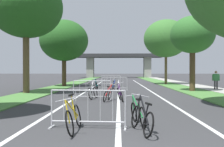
% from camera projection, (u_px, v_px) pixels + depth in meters
% --- Properties ---
extents(grass_verge_left, '(2.39, 69.04, 0.05)m').
position_uv_depth(grass_verge_left, '(73.00, 83.00, 31.38)').
color(grass_verge_left, '#477A38').
rests_on(grass_verge_left, ground).
extents(grass_verge_right, '(2.39, 69.04, 0.05)m').
position_uv_depth(grass_verge_right, '(165.00, 83.00, 31.07)').
color(grass_verge_right, '#477A38').
rests_on(grass_verge_right, ground).
extents(sidewalk_path_right, '(2.06, 69.04, 0.08)m').
position_uv_depth(sidewalk_path_right, '(183.00, 83.00, 31.01)').
color(sidewalk_path_right, '#9E9B93').
rests_on(sidewalk_path_right, ground).
extents(lane_stripe_center, '(0.14, 39.94, 0.01)m').
position_uv_depth(lane_stripe_center, '(119.00, 88.00, 22.96)').
color(lane_stripe_center, silver).
rests_on(lane_stripe_center, ground).
extents(lane_stripe_right_lane, '(0.14, 39.94, 0.01)m').
position_uv_depth(lane_stripe_right_lane, '(146.00, 88.00, 22.89)').
color(lane_stripe_right_lane, silver).
rests_on(lane_stripe_right_lane, ground).
extents(lane_stripe_left_lane, '(0.14, 39.94, 0.01)m').
position_uv_depth(lane_stripe_left_lane, '(92.00, 88.00, 23.02)').
color(lane_stripe_left_lane, silver).
rests_on(lane_stripe_left_lane, ground).
extents(overpass_bridge, '(20.88, 4.33, 5.64)m').
position_uv_depth(overpass_bridge, '(119.00, 60.00, 59.99)').
color(overpass_bridge, '#2D2D30').
rests_on(overpass_bridge, ground).
extents(tree_left_maple_mid, '(5.09, 5.09, 8.20)m').
position_uv_depth(tree_left_maple_mid, '(26.00, 7.00, 17.37)').
color(tree_left_maple_mid, brown).
rests_on(tree_left_maple_mid, ground).
extents(tree_left_pine_near, '(4.91, 4.91, 6.75)m').
position_uv_depth(tree_left_pine_near, '(64.00, 41.00, 25.34)').
color(tree_left_pine_near, '#4C3823').
rests_on(tree_left_pine_near, ground).
extents(tree_right_oak_near, '(3.34, 3.34, 5.76)m').
position_uv_depth(tree_right_oak_near, '(192.00, 35.00, 19.02)').
color(tree_right_oak_near, '#4C3823').
rests_on(tree_right_oak_near, ground).
extents(tree_right_pine_far, '(5.11, 5.11, 7.49)m').
position_uv_depth(tree_right_pine_far, '(166.00, 39.00, 28.81)').
color(tree_right_pine_far, brown).
rests_on(tree_right_pine_far, ground).
extents(crowd_barrier_nearest, '(2.11, 0.56, 1.05)m').
position_uv_depth(crowd_barrier_nearest, '(88.00, 109.00, 6.78)').
color(crowd_barrier_nearest, '#ADADB2').
rests_on(crowd_barrier_nearest, ground).
extents(crowd_barrier_second, '(2.09, 0.47, 1.05)m').
position_uv_depth(crowd_barrier_second, '(92.00, 90.00, 13.56)').
color(crowd_barrier_second, '#ADADB2').
rests_on(crowd_barrier_second, ground).
extents(crowd_barrier_third, '(2.11, 0.56, 1.05)m').
position_uv_depth(crowd_barrier_third, '(115.00, 84.00, 20.29)').
color(crowd_barrier_third, '#ADADB2').
rests_on(crowd_barrier_third, ground).
extents(crowd_barrier_fourth, '(2.10, 0.52, 1.05)m').
position_uv_depth(crowd_barrier_fourth, '(111.00, 81.00, 27.06)').
color(crowd_barrier_fourth, '#ADADB2').
rests_on(crowd_barrier_fourth, ground).
extents(bicycle_black_0, '(0.53, 1.68, 0.95)m').
position_uv_depth(bicycle_black_0, '(142.00, 119.00, 6.31)').
color(bicycle_black_0, black).
rests_on(bicycle_black_0, ground).
extents(bicycle_green_1, '(0.55, 1.55, 0.86)m').
position_uv_depth(bicycle_green_1, '(138.00, 113.00, 7.18)').
color(bicycle_green_1, black).
rests_on(bicycle_green_1, ground).
extents(bicycle_red_2, '(0.68, 1.58, 0.92)m').
position_uv_depth(bicycle_red_2, '(108.00, 94.00, 12.99)').
color(bicycle_red_2, black).
rests_on(bicycle_red_2, ground).
extents(bicycle_yellow_3, '(0.46, 1.70, 0.95)m').
position_uv_depth(bicycle_yellow_3, '(74.00, 117.00, 6.43)').
color(bicycle_yellow_3, black).
rests_on(bicycle_yellow_3, ground).
extents(bicycle_teal_4, '(0.66, 1.73, 0.98)m').
position_uv_depth(bicycle_teal_4, '(97.00, 85.00, 20.74)').
color(bicycle_teal_4, black).
rests_on(bicycle_teal_4, ground).
extents(bicycle_white_5, '(0.55, 1.68, 1.01)m').
position_uv_depth(bicycle_white_5, '(93.00, 92.00, 14.02)').
color(bicycle_white_5, black).
rests_on(bicycle_white_5, ground).
extents(bicycle_blue_6, '(0.44, 1.63, 0.91)m').
position_uv_depth(bicycle_blue_6, '(114.00, 86.00, 19.91)').
color(bicycle_blue_6, black).
rests_on(bicycle_blue_6, ground).
extents(bicycle_purple_7, '(0.49, 1.69, 1.00)m').
position_uv_depth(bicycle_purple_7, '(120.00, 94.00, 13.11)').
color(bicycle_purple_7, black).
rests_on(bicycle_purple_7, ground).
extents(pedestrian_pushing_bike, '(0.56, 0.34, 1.57)m').
position_uv_depth(pedestrian_pushing_bike, '(216.00, 78.00, 20.31)').
color(pedestrian_pushing_bike, '#262628').
rests_on(pedestrian_pushing_bike, ground).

